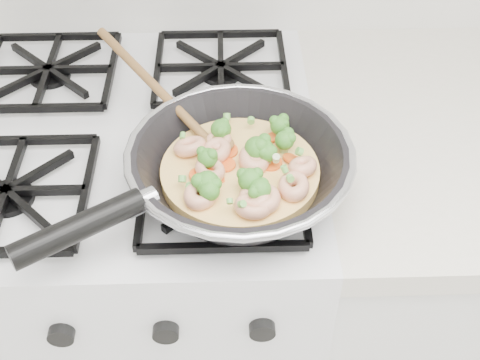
{
  "coord_description": "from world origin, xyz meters",
  "views": [
    {
      "loc": [
        0.16,
        0.93,
        1.53
      ],
      "look_at": [
        0.17,
        1.55,
        0.93
      ],
      "focal_mm": 46.39,
      "sensor_mm": 36.0,
      "label": 1
    }
  ],
  "objects": [
    {
      "name": "stove",
      "position": [
        0.0,
        1.7,
        0.46
      ],
      "size": [
        0.6,
        0.6,
        0.92
      ],
      "color": "white",
      "rests_on": "ground"
    },
    {
      "name": "skillet",
      "position": [
        0.17,
        1.55,
        0.96
      ],
      "size": [
        0.43,
        0.44,
        0.1
      ],
      "rotation": [
        0.0,
        0.0,
        0.31
      ],
      "color": "black",
      "rests_on": "stove"
    }
  ]
}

